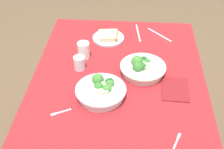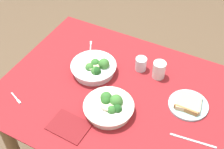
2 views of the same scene
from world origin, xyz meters
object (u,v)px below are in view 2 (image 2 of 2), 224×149
Objects in this scene: fork_by_far_bowl at (16,99)px; fork_by_near_bowl at (91,46)px; bread_side_plate at (188,104)px; broccoli_bowl_far at (94,68)px; broccoli_bowl_near at (109,107)px; napkin_folded_upper at (69,126)px; water_glass_side at (141,64)px; table_knife_left at (193,141)px; water_glass_center at (159,70)px.

fork_by_far_bowl is 0.56m from fork_by_near_bowl.
fork_by_far_bowl is (-0.80, -0.37, -0.01)m from bread_side_plate.
bread_side_plate is at bearing 0.89° from broccoli_bowl_far.
fork_by_far_bowl is at bearing -161.84° from broccoli_bowl_near.
fork_by_far_bowl is at bearing 176.52° from napkin_folded_upper.
fork_by_far_bowl is at bearing -155.54° from bread_side_plate.
fork_by_far_bowl is 0.49× the size of napkin_folded_upper.
table_knife_left is at bearing -38.75° from water_glass_side.
water_glass_side is at bearing 74.73° from napkin_folded_upper.
fork_by_near_bowl is at bearing 130.78° from broccoli_bowl_near.
bread_side_plate reaches higher than fork_by_far_bowl.
fork_by_far_bowl is at bearing -126.34° from broccoli_bowl_far.
water_glass_center is at bearing 148.81° from bread_side_plate.
water_glass_side reaches higher than bread_side_plate.
bread_side_plate is 0.70m from fork_by_near_bowl.
broccoli_bowl_far and water_glass_center have the same top height.
fork_by_near_bowl is at bearing 110.42° from napkin_folded_upper.
broccoli_bowl_far is 2.69× the size of fork_by_near_bowl.
broccoli_bowl_near is 0.42m from table_knife_left.
broccoli_bowl_far is 1.19× the size of table_knife_left.
napkin_folded_upper is at bearing -78.73° from broccoli_bowl_far.
table_knife_left is (0.08, -0.19, -0.01)m from bread_side_plate.
water_glass_center is 0.11m from water_glass_side.
broccoli_bowl_far reaches higher than water_glass_side.
water_glass_center is 1.04× the size of fork_by_near_bowl.
fork_by_near_bowl is at bearing 173.34° from water_glass_side.
water_glass_side is 0.41× the size of napkin_folded_upper.
broccoli_bowl_near is 0.40m from bread_side_plate.
napkin_folded_upper is at bearing 18.61° from fork_by_far_bowl.
bread_side_plate is 2.14× the size of fork_by_near_bowl.
water_glass_center reaches higher than fork_by_far_bowl.
fork_by_near_bowl is (-0.13, 0.19, -0.03)m from broccoli_bowl_far.
water_glass_side is (-0.32, 0.14, 0.02)m from bread_side_plate.
water_glass_side is at bearing 33.66° from broccoli_bowl_far.
water_glass_side is at bearing 87.43° from broccoli_bowl_near.
bread_side_plate reaches higher than napkin_folded_upper.
fork_by_near_bowl is (-0.68, 0.18, -0.01)m from bread_side_plate.
fork_by_near_bowl is 0.44× the size of table_knife_left.
table_knife_left is (0.62, -0.18, -0.03)m from broccoli_bowl_far.
napkin_folded_upper is at bearing 172.73° from fork_by_near_bowl.
water_glass_center reaches higher than broccoli_bowl_near.
water_glass_center reaches higher than fork_by_near_bowl.
napkin_folded_upper is at bearing -140.33° from bread_side_plate.
napkin_folded_upper is at bearing -126.28° from broccoli_bowl_near.
water_glass_side is (0.22, 0.15, 0.00)m from broccoli_bowl_far.
bread_side_plate is at bearing -73.26° from table_knife_left.
water_glass_center is at bearing 62.02° from fork_by_far_bowl.
fork_by_far_bowl is (-0.46, -0.15, -0.03)m from broccoli_bowl_near.
fork_by_near_bowl is at bearing -32.98° from table_knife_left.
water_glass_side reaches higher than napkin_folded_upper.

